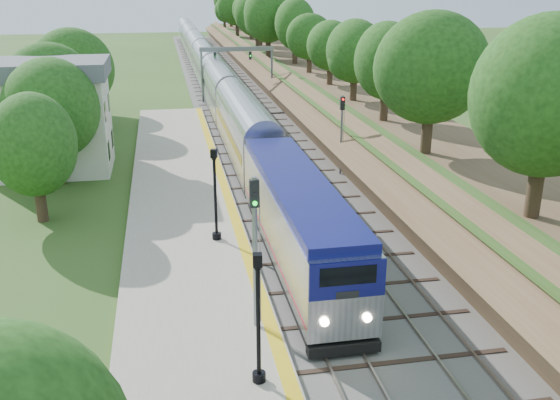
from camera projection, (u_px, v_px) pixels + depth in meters
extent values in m
cube|color=#4C4944|center=(229.00, 94.00, 76.45)|extent=(9.50, 170.00, 0.12)
cube|color=gray|center=(207.00, 94.00, 75.93)|extent=(0.08, 170.00, 0.16)
cube|color=gray|center=(218.00, 93.00, 76.18)|extent=(0.08, 170.00, 0.16)
cube|color=gray|center=(239.00, 93.00, 76.62)|extent=(0.08, 170.00, 0.16)
cube|color=gray|center=(251.00, 92.00, 76.87)|extent=(0.08, 170.00, 0.16)
cube|color=gray|center=(186.00, 231.00, 34.37)|extent=(6.40, 68.00, 0.38)
cube|color=gold|center=(237.00, 224.00, 34.80)|extent=(0.55, 68.00, 0.01)
cube|color=brown|center=(305.00, 80.00, 77.62)|extent=(9.00, 170.00, 3.00)
cube|color=brown|center=(274.00, 83.00, 77.01)|extent=(4.47, 170.00, 4.54)
cylinder|color=#332316|center=(504.00, 176.00, 30.09)|extent=(0.60, 0.60, 2.62)
sphere|color=#193D10|center=(513.00, 103.00, 28.90)|extent=(5.70, 5.70, 5.70)
cylinder|color=#332316|center=(293.00, 57.00, 76.43)|extent=(0.60, 0.60, 2.62)
sphere|color=#193D10|center=(293.00, 27.00, 75.24)|extent=(5.70, 5.70, 5.70)
cylinder|color=#332316|center=(241.00, 28.00, 122.76)|extent=(0.60, 0.60, 2.62)
sphere|color=#193D10|center=(241.00, 9.00, 121.58)|extent=(5.70, 5.70, 5.70)
cube|color=silver|center=(51.00, 125.00, 44.74)|extent=(8.00, 6.00, 6.80)
cube|color=#585C61|center=(44.00, 69.00, 43.41)|extent=(8.60, 6.60, 1.20)
cube|color=black|center=(109.00, 151.00, 44.31)|extent=(0.05, 1.10, 1.30)
cube|color=black|center=(112.00, 139.00, 47.64)|extent=(0.05, 1.10, 1.30)
cube|color=black|center=(105.00, 112.00, 43.37)|extent=(0.05, 1.10, 1.30)
cube|color=black|center=(109.00, 102.00, 46.71)|extent=(0.05, 1.10, 1.30)
cylinder|color=slate|center=(202.00, 76.00, 70.19)|extent=(0.24, 0.24, 6.20)
cylinder|color=slate|center=(272.00, 74.00, 71.58)|extent=(0.24, 0.24, 6.20)
cube|color=slate|center=(237.00, 49.00, 69.94)|extent=(8.40, 0.25, 0.50)
cube|color=black|center=(215.00, 56.00, 69.61)|extent=(0.30, 0.20, 0.90)
cube|color=black|center=(250.00, 56.00, 70.31)|extent=(0.30, 0.20, 0.90)
cylinder|color=#332316|center=(77.00, 168.00, 42.11)|extent=(0.60, 0.60, 2.45)
sphere|color=#193D10|center=(71.00, 120.00, 41.00)|extent=(5.32, 5.32, 5.32)
cylinder|color=#332316|center=(97.00, 119.00, 56.94)|extent=(0.60, 0.60, 2.45)
sphere|color=#193D10|center=(94.00, 83.00, 55.83)|extent=(5.32, 5.32, 5.32)
cube|color=black|center=(296.00, 254.00, 30.56)|extent=(2.58, 16.17, 0.56)
cube|color=#B7BAC1|center=(297.00, 218.00, 29.94)|extent=(2.81, 16.85, 3.18)
cube|color=navy|center=(297.00, 183.00, 29.34)|extent=(2.70, 16.17, 0.41)
cube|color=navy|center=(348.00, 280.00, 21.81)|extent=(2.78, 0.10, 1.40)
cube|color=black|center=(348.00, 276.00, 21.71)|extent=(2.06, 0.06, 0.70)
cube|color=#A91029|center=(297.00, 239.00, 30.30)|extent=(2.83, 16.51, 0.09)
cube|color=#B7BAC1|center=(246.00, 136.00, 47.09)|extent=(2.81, 18.72, 3.65)
cube|color=#B7BAC1|center=(221.00, 93.00, 64.99)|extent=(2.81, 18.72, 3.65)
cube|color=#B7BAC1|center=(207.00, 69.00, 82.90)|extent=(2.81, 18.72, 3.65)
cube|color=#B7BAC1|center=(198.00, 53.00, 100.80)|extent=(2.81, 18.72, 3.65)
cube|color=#B7BAC1|center=(192.00, 42.00, 118.71)|extent=(2.81, 18.72, 3.65)
cube|color=#B7BAC1|center=(187.00, 34.00, 136.61)|extent=(2.81, 18.72, 3.65)
cylinder|color=black|center=(259.00, 377.00, 21.12)|extent=(0.47, 0.47, 0.32)
cylinder|color=black|center=(258.00, 323.00, 20.44)|extent=(0.15, 0.15, 4.13)
cube|color=black|center=(257.00, 260.00, 19.68)|extent=(0.32, 0.32, 0.42)
cube|color=silver|center=(257.00, 260.00, 19.68)|extent=(0.23, 0.23, 0.32)
cylinder|color=black|center=(217.00, 236.00, 32.75)|extent=(0.48, 0.48, 0.33)
cylinder|color=black|center=(215.00, 198.00, 32.04)|extent=(0.15, 0.15, 4.26)
cube|color=black|center=(214.00, 154.00, 31.26)|extent=(0.39, 0.39, 0.44)
cube|color=silver|center=(214.00, 154.00, 31.26)|extent=(0.28, 0.28, 0.33)
cylinder|color=slate|center=(255.00, 254.00, 23.59)|extent=(0.19, 0.19, 6.12)
cube|color=black|center=(254.00, 193.00, 22.78)|extent=(0.36, 0.23, 1.06)
cylinder|color=#0CE526|center=(255.00, 195.00, 22.66)|extent=(0.17, 0.06, 0.17)
cylinder|color=slate|center=(341.00, 135.00, 43.78)|extent=(0.16, 0.16, 5.63)
cube|color=black|center=(343.00, 103.00, 43.03)|extent=(0.31, 0.20, 0.91)
cylinder|color=#FF0C0C|center=(343.00, 104.00, 42.92)|extent=(0.15, 0.05, 0.15)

